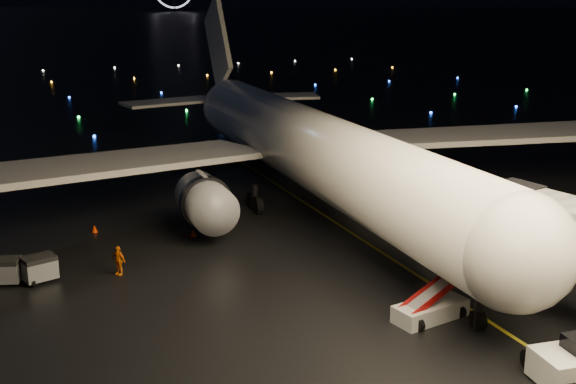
# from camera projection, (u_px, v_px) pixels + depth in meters

# --- Properties ---
(ground) EXTENTS (2000.00, 2000.00, 0.00)m
(ground) POSITION_uv_depth(u_px,v_px,m) (17.00, 37.00, 303.00)
(ground) COLOR black
(ground) RESTS_ON ground
(lane_centre) EXTENTS (0.25, 80.00, 0.02)m
(lane_centre) POSITION_uv_depth(u_px,v_px,m) (359.00, 238.00, 53.18)
(lane_centre) COLOR gold
(lane_centre) RESTS_ON ground
(airliner) EXTENTS (63.06, 60.07, 17.41)m
(airliner) POSITION_uv_depth(u_px,v_px,m) (297.00, 101.00, 60.41)
(airliner) COLOR silver
(airliner) RESTS_ON ground
(belt_loader) EXTENTS (6.56, 2.85, 3.08)m
(belt_loader) POSITION_uv_depth(u_px,v_px,m) (431.00, 293.00, 39.53)
(belt_loader) COLOR silver
(belt_loader) RESTS_ON ground
(crew_c) EXTENTS (1.05, 1.20, 1.94)m
(crew_c) POSITION_uv_depth(u_px,v_px,m) (118.00, 260.00, 45.97)
(crew_c) COLOR orange
(crew_c) RESTS_ON ground
(safety_cone_0) EXTENTS (0.57, 0.57, 0.52)m
(safety_cone_0) POSITION_uv_depth(u_px,v_px,m) (193.00, 233.00, 53.46)
(safety_cone_0) COLOR #F33400
(safety_cone_0) RESTS_ON ground
(safety_cone_1) EXTENTS (0.45, 0.45, 0.50)m
(safety_cone_1) POSITION_uv_depth(u_px,v_px,m) (204.00, 204.00, 60.77)
(safety_cone_1) COLOR #F33400
(safety_cone_1) RESTS_ON ground
(safety_cone_2) EXTENTS (0.58, 0.58, 0.56)m
(safety_cone_2) POSITION_uv_depth(u_px,v_px,m) (94.00, 229.00, 54.39)
(safety_cone_2) COLOR #F33400
(safety_cone_2) RESTS_ON ground
(taxiway_lights) EXTENTS (164.00, 92.00, 0.36)m
(taxiway_lights) POSITION_uv_depth(u_px,v_px,m) (64.00, 93.00, 129.90)
(taxiway_lights) COLOR black
(taxiway_lights) RESTS_ON ground
(baggage_cart_0) EXTENTS (2.28, 1.90, 1.66)m
(baggage_cart_0) POSITION_uv_depth(u_px,v_px,m) (39.00, 269.00, 44.92)
(baggage_cart_0) COLOR gray
(baggage_cart_0) RESTS_ON ground
(baggage_cart_1) EXTENTS (2.26, 1.89, 1.65)m
(baggage_cart_1) POSITION_uv_depth(u_px,v_px,m) (4.00, 271.00, 44.56)
(baggage_cart_1) COLOR gray
(baggage_cart_1) RESTS_ON ground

